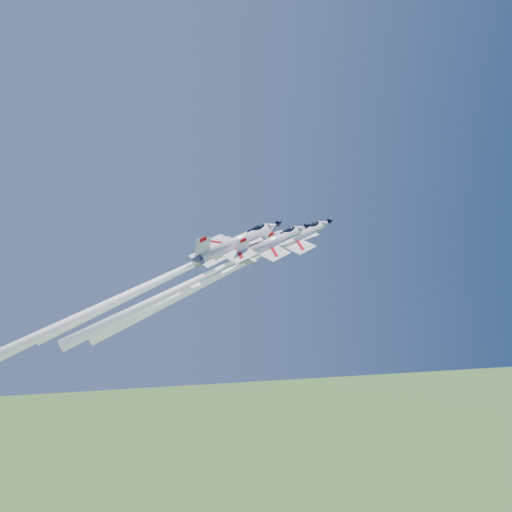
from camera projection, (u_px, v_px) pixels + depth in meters
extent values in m
cylinder|color=white|center=(295.00, 238.00, 101.55)|extent=(5.33, 7.11, 12.00)
cone|color=white|center=(324.00, 224.00, 104.93)|extent=(3.01, 3.14, 3.22)
cone|color=black|center=(331.00, 220.00, 105.72)|extent=(1.52, 1.58, 1.62)
cone|color=slate|center=(266.00, 253.00, 98.43)|extent=(2.75, 2.70, 2.23)
ellipsoid|color=black|center=(314.00, 225.00, 103.40)|extent=(3.26, 2.26, 2.25)
cube|color=black|center=(308.00, 227.00, 102.57)|extent=(1.12, 0.62, 0.73)
cube|color=white|center=(290.00, 242.00, 101.10)|extent=(7.58, 9.79, 4.32)
cube|color=white|center=(300.00, 232.00, 103.68)|extent=(3.41, 2.17, 1.66)
cube|color=white|center=(309.00, 236.00, 101.81)|extent=(3.41, 2.17, 1.66)
cube|color=white|center=(270.00, 251.00, 98.93)|extent=(4.01, 5.34, 2.33)
cube|color=white|center=(270.00, 242.00, 98.28)|extent=(2.89, 2.09, 3.63)
cube|color=red|center=(271.00, 234.00, 97.76)|extent=(1.27, 0.75, 0.99)
cube|color=black|center=(296.00, 243.00, 102.00)|extent=(9.12, 3.64, 4.01)
sphere|color=white|center=(265.00, 253.00, 98.31)|extent=(1.05, 1.08, 1.06)
cone|color=white|center=(185.00, 293.00, 90.69)|extent=(10.01, 15.26, 30.20)
cylinder|color=white|center=(239.00, 244.00, 103.59)|extent=(4.96, 6.63, 11.18)
cone|color=white|center=(268.00, 230.00, 106.75)|extent=(2.81, 2.93, 3.00)
cone|color=black|center=(274.00, 227.00, 107.48)|extent=(1.42, 1.47, 1.51)
cone|color=slate|center=(211.00, 257.00, 100.69)|extent=(2.57, 2.51, 2.08)
ellipsoid|color=black|center=(258.00, 232.00, 105.32)|extent=(3.03, 2.11, 2.10)
cube|color=black|center=(251.00, 234.00, 104.54)|extent=(1.05, 0.58, 0.68)
cube|color=white|center=(234.00, 247.00, 103.18)|extent=(7.06, 9.12, 4.02)
cube|color=white|center=(245.00, 238.00, 105.58)|extent=(3.18, 2.02, 1.54)
cube|color=white|center=(253.00, 242.00, 103.83)|extent=(3.18, 2.02, 1.54)
cube|color=white|center=(215.00, 256.00, 101.15)|extent=(3.73, 4.98, 2.17)
cube|color=white|center=(215.00, 247.00, 100.54)|extent=(2.70, 1.94, 3.38)
cube|color=red|center=(215.00, 240.00, 100.07)|extent=(1.18, 0.70, 0.93)
cube|color=black|center=(240.00, 248.00, 104.01)|extent=(8.50, 3.39, 3.73)
sphere|color=white|center=(210.00, 258.00, 100.58)|extent=(0.98, 1.01, 0.98)
cone|color=white|center=(130.00, 295.00, 93.15)|extent=(9.65, 14.77, 29.36)
cylinder|color=white|center=(269.00, 244.00, 93.35)|extent=(5.10, 6.82, 11.50)
cone|color=white|center=(301.00, 229.00, 96.59)|extent=(2.89, 3.01, 3.08)
cone|color=black|center=(308.00, 225.00, 97.34)|extent=(1.46, 1.52, 1.55)
cone|color=slate|center=(238.00, 259.00, 90.36)|extent=(2.64, 2.58, 2.14)
ellipsoid|color=black|center=(290.00, 230.00, 95.12)|extent=(3.12, 2.17, 2.16)
cube|color=black|center=(283.00, 232.00, 94.32)|extent=(1.08, 0.60, 0.70)
cube|color=white|center=(264.00, 248.00, 92.92)|extent=(7.26, 9.38, 4.14)
cube|color=white|center=(275.00, 238.00, 95.39)|extent=(3.27, 2.08, 1.59)
cube|color=white|center=(285.00, 242.00, 93.60)|extent=(3.27, 2.08, 1.59)
cube|color=white|center=(243.00, 258.00, 90.84)|extent=(3.84, 5.12, 2.23)
cube|color=white|center=(243.00, 248.00, 90.21)|extent=(2.77, 2.00, 3.47)
cube|color=red|center=(243.00, 240.00, 89.72)|extent=(1.22, 0.72, 0.95)
cube|color=black|center=(270.00, 249.00, 93.78)|extent=(8.74, 3.49, 3.84)
sphere|color=white|center=(237.00, 260.00, 90.25)|extent=(1.01, 1.04, 1.01)
cone|color=white|center=(157.00, 299.00, 83.38)|extent=(9.16, 13.88, 27.30)
cylinder|color=white|center=(235.00, 244.00, 92.41)|extent=(5.75, 7.67, 12.94)
cone|color=white|center=(272.00, 226.00, 96.06)|extent=(3.25, 3.39, 3.47)
cone|color=black|center=(280.00, 223.00, 96.91)|extent=(1.64, 1.71, 1.74)
cone|color=slate|center=(198.00, 261.00, 89.05)|extent=(2.97, 2.91, 2.41)
ellipsoid|color=black|center=(258.00, 228.00, 94.41)|extent=(3.51, 2.44, 2.43)
cube|color=black|center=(250.00, 231.00, 93.51)|extent=(1.21, 0.67, 0.79)
cube|color=white|center=(228.00, 249.00, 91.93)|extent=(8.17, 10.56, 4.66)
cube|color=white|center=(242.00, 237.00, 94.71)|extent=(3.68, 2.34, 1.79)
cube|color=white|center=(252.00, 242.00, 92.69)|extent=(3.68, 2.34, 1.79)
cube|color=white|center=(203.00, 259.00, 89.59)|extent=(4.32, 5.76, 2.51)
cube|color=white|center=(203.00, 249.00, 88.88)|extent=(3.12, 2.25, 3.91)
cube|color=red|center=(203.00, 239.00, 88.33)|extent=(1.37, 0.81, 1.07)
cube|color=black|center=(236.00, 249.00, 92.90)|extent=(9.84, 3.93, 4.32)
sphere|color=white|center=(196.00, 262.00, 88.92)|extent=(1.14, 1.17, 1.14)
cone|color=white|center=(75.00, 319.00, 79.43)|extent=(12.06, 18.63, 37.36)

